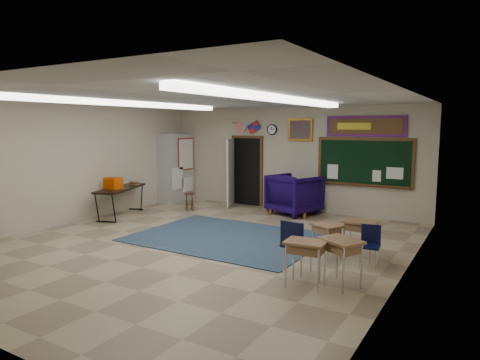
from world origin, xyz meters
The scene contains 24 objects.
floor centered at (0.00, 0.00, 0.00)m, with size 9.00×9.00×0.00m, color tan.
back_wall centered at (0.00, 4.50, 1.50)m, with size 8.00×0.04×3.00m, color #B5AF93.
left_wall centered at (-4.00, 0.00, 1.50)m, with size 0.04×9.00×3.00m, color #B5AF93.
right_wall centered at (4.00, 0.00, 1.50)m, with size 0.04×9.00×3.00m, color #B5AF93.
ceiling centered at (0.00, 0.00, 3.00)m, with size 8.00×9.00×0.04m, color silver.
area_rug centered at (0.20, 0.80, 0.01)m, with size 4.00×3.00×0.02m, color #2F445A.
fluorescent_strips centered at (0.00, 0.00, 2.94)m, with size 3.86×6.00×0.10m, color white, non-canonical shape.
doorway centered at (-1.50, 4.35, 1.06)m, with size 1.10×0.89×2.16m.
chalkboard centered at (2.20, 4.46, 1.46)m, with size 2.55×0.14×1.30m.
bulletin_board centered at (2.20, 4.47, 2.45)m, with size 2.10×0.05×0.55m.
framed_art_print centered at (0.35, 4.47, 2.35)m, with size 0.75×0.05×0.65m.
wall_clock centered at (-0.55, 4.47, 2.35)m, with size 0.32×0.05×0.32m.
wall_flags centered at (-1.40, 4.44, 2.48)m, with size 1.16×0.06×0.70m, color red, non-canonical shape.
storage_cabinet centered at (-3.71, 3.85, 1.10)m, with size 0.59×1.25×2.20m.
wingback_armchair centered at (0.44, 3.94, 0.56)m, with size 1.20×1.23×1.12m, color #110538.
student_chair_reading centered at (-0.23, 4.13, 0.42)m, with size 0.42×0.42×0.83m, color black, non-canonical shape.
student_chair_desk_a centered at (2.43, -0.50, 0.45)m, with size 0.45×0.45×0.91m, color black, non-canonical shape.
student_chair_desk_b centered at (3.41, 0.37, 0.37)m, with size 0.37×0.37×0.74m, color black, non-canonical shape.
student_desk_front_left centered at (2.57, 0.54, 0.36)m, with size 0.66×0.60×0.64m.
student_desk_front_right centered at (3.12, 0.84, 0.40)m, with size 0.62×0.48×0.71m.
student_desk_back_left centered at (2.80, -1.05, 0.41)m, with size 0.64×0.50×0.73m.
student_desk_back_right centered at (3.24, -0.73, 0.41)m, with size 0.76×0.70×0.74m.
folding_table centered at (-3.55, 1.24, 0.43)m, with size 1.24×2.01×1.09m.
wooden_stool centered at (-2.37, 2.78, 0.27)m, with size 0.30×0.30×0.53m.
Camera 1 is at (5.18, -6.98, 2.47)m, focal length 32.00 mm.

